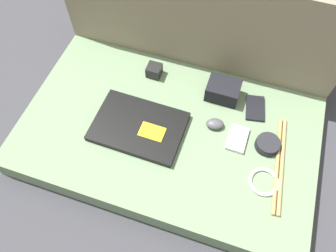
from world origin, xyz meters
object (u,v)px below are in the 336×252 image
laptop (139,127)px  phone_black (255,108)px  computer_mouse (215,124)px  speaker_puck (268,144)px  phone_silver (237,139)px  camera_pouch (223,90)px  charger_brick (154,71)px

laptop → phone_black: bearing=30.5°
computer_mouse → phone_black: bearing=30.8°
phone_black → speaker_puck: bearing=-74.6°
phone_silver → camera_pouch: 0.20m
phone_silver → camera_pouch: bearing=121.0°
phone_black → charger_brick: (-0.42, 0.04, 0.02)m
laptop → camera_pouch: 0.35m
camera_pouch → charger_brick: (-0.29, 0.02, -0.01)m
speaker_puck → phone_silver: (-0.11, -0.01, -0.01)m
laptop → phone_black: size_ratio=2.71×
computer_mouse → phone_silver: (0.09, -0.03, -0.01)m
computer_mouse → phone_silver: 0.10m
laptop → phone_black: laptop is taller
computer_mouse → charger_brick: (-0.29, 0.16, 0.01)m
computer_mouse → camera_pouch: size_ratio=0.59×
phone_silver → phone_black: phone_silver is taller
laptop → speaker_puck: size_ratio=3.79×
computer_mouse → phone_black: size_ratio=0.60×
computer_mouse → phone_black: computer_mouse is taller
speaker_puck → phone_black: size_ratio=0.71×
charger_brick → phone_black: bearing=-5.2°
speaker_puck → charger_brick: size_ratio=1.56×
laptop → charger_brick: (-0.03, 0.26, 0.01)m
speaker_puck → computer_mouse: bearing=173.4°
speaker_puck → charger_brick: 0.52m
computer_mouse → laptop: bearing=-172.6°
laptop → camera_pouch: camera_pouch is taller
phone_black → camera_pouch: bearing=160.4°
computer_mouse → phone_silver: size_ratio=0.68×
laptop → phone_silver: (0.35, 0.07, -0.01)m
laptop → phone_silver: 0.36m
laptop → camera_pouch: (0.25, 0.24, 0.02)m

